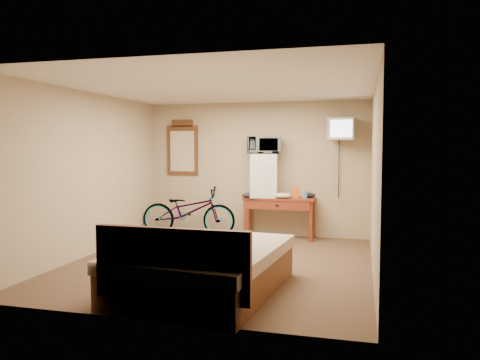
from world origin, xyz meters
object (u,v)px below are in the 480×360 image
Objects in this scene: blue_cup at (305,195)px; bed at (203,268)px; desk at (279,204)px; mini_fridge at (264,175)px; bicycle at (189,211)px; crt_television at (342,129)px; wall_mirror at (183,148)px; microwave at (264,145)px.

blue_cup is 0.06× the size of bed.
desk is 3.40m from bed.
bicycle is at bearing -173.12° from mini_fridge.
blue_cup is 0.08× the size of bicycle.
bed reaches higher than blue_cup.
desk is 0.73× the size of bicycle.
crt_television is at bearing 1.07° from desk.
wall_mirror is at bearing 114.76° from bed.
mini_fridge is at bearing 90.11° from bed.
microwave is at bearing -8.10° from wall_mirror.
wall_mirror is at bearing 171.89° from mini_fridge.
wall_mirror is at bearing 172.16° from desk.
crt_television is 0.26× the size of bed.
desk is at bearing 85.12° from bed.
bicycle reaches higher than bed.
wall_mirror is (-1.67, 0.24, 0.50)m from mini_fridge.
microwave is at bearing 56.30° from mini_fridge.
crt_television is at bearing -20.17° from microwave.
microwave is at bearing 173.67° from desk.
bicycle is at bearing -176.78° from crt_television.
crt_television is 3.09m from wall_mirror.
desk is at bearing -7.84° from wall_mirror.
blue_cup is at bearing -173.17° from crt_television.
mini_fridge reaches higher than desk.
crt_television is at bearing -0.50° from mini_fridge.
wall_mirror is (-1.97, 0.27, 1.02)m from desk.
crt_television reaches higher than bicycle.
blue_cup is 3.45m from bed.
desk is 1.71m from bicycle.
microwave is (-0.29, 0.03, 1.08)m from desk.
microwave is 3.68m from bed.
blue_cup is at bearing -6.33° from mini_fridge.
bed is at bearing -89.89° from mini_fridge.
desk is 9.29× the size of blue_cup.
desk is 1.12m from microwave.
microwave is 1.17m from blue_cup.
crt_television is at bearing 6.83° from blue_cup.
bed is at bearing -94.88° from desk.
desk is 1.64× the size of mini_fridge.
desk is 0.57× the size of bed.
wall_mirror reaches higher than bed.
microwave is 4.20× the size of blue_cup.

